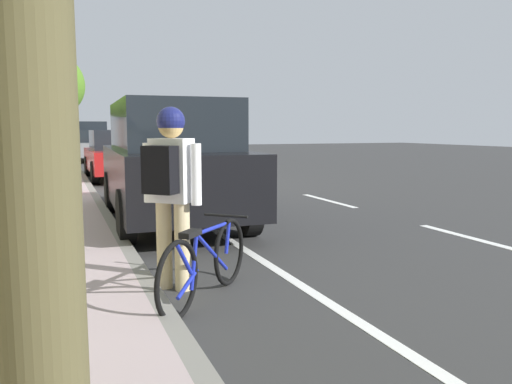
% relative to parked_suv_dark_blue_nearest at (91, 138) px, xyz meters
% --- Properties ---
extents(ground, '(69.17, 69.17, 0.00)m').
position_rel_parked_suv_dark_blue_nearest_xyz_m(ground, '(-0.89, 17.85, -1.03)').
color(ground, '#323232').
extents(sidewalk, '(3.95, 43.23, 0.13)m').
position_rel_parked_suv_dark_blue_nearest_xyz_m(sidewalk, '(3.26, 17.85, -0.96)').
color(sidewalk, '#B09C9F').
rests_on(sidewalk, ground).
extents(curb_edge, '(0.16, 43.23, 0.13)m').
position_rel_parked_suv_dark_blue_nearest_xyz_m(curb_edge, '(1.21, 17.85, -0.96)').
color(curb_edge, gray).
rests_on(curb_edge, ground).
extents(lane_stripe_centre, '(0.14, 44.20, 0.01)m').
position_rel_parked_suv_dark_blue_nearest_xyz_m(lane_stripe_centre, '(-3.52, 18.33, -1.02)').
color(lane_stripe_centre, white).
rests_on(lane_stripe_centre, ground).
extents(lane_stripe_bike_edge, '(0.12, 43.23, 0.01)m').
position_rel_parked_suv_dark_blue_nearest_xyz_m(lane_stripe_bike_edge, '(-0.26, 17.85, -1.02)').
color(lane_stripe_bike_edge, white).
rests_on(lane_stripe_bike_edge, ground).
extents(parked_suv_dark_blue_nearest, '(1.98, 4.71, 1.99)m').
position_rel_parked_suv_dark_blue_nearest_xyz_m(parked_suv_dark_blue_nearest, '(0.00, 0.00, 0.00)').
color(parked_suv_dark_blue_nearest, navy).
rests_on(parked_suv_dark_blue_nearest, ground).
extents(parked_sedan_grey_second, '(2.01, 4.49, 1.52)m').
position_rel_parked_suv_dark_blue_nearest_xyz_m(parked_sedan_grey_second, '(0.15, 6.21, -0.27)').
color(parked_sedan_grey_second, slate).
rests_on(parked_sedan_grey_second, ground).
extents(parked_sedan_red_mid, '(1.87, 4.42, 1.52)m').
position_rel_parked_suv_dark_blue_nearest_xyz_m(parked_sedan_red_mid, '(0.17, 15.87, -0.27)').
color(parked_sedan_red_mid, maroon).
rests_on(parked_sedan_red_mid, ground).
extents(parked_suv_black_far, '(2.09, 4.76, 1.99)m').
position_rel_parked_suv_dark_blue_nearest_xyz_m(parked_suv_black_far, '(0.20, 23.85, 0.00)').
color(parked_suv_black_far, black).
rests_on(parked_suv_black_far, ground).
extents(bicycle_at_curb, '(1.18, 1.30, 0.73)m').
position_rel_parked_suv_dark_blue_nearest_xyz_m(bicycle_at_curb, '(0.75, 27.86, -0.67)').
color(bicycle_at_curb, black).
rests_on(bicycle_at_curb, ground).
extents(cyclist_with_backpack, '(0.55, 0.54, 1.76)m').
position_rel_parked_suv_dark_blue_nearest_xyz_m(cyclist_with_backpack, '(0.96, 27.42, 0.05)').
color(cyclist_with_backpack, '#C6B284').
rests_on(cyclist_with_backpack, ground).
extents(street_tree_near_cyclist, '(3.00, 3.00, 4.97)m').
position_rel_parked_suv_dark_blue_nearest_xyz_m(street_tree_near_cyclist, '(2.03, 6.27, 2.55)').
color(street_tree_near_cyclist, '#4D352F').
rests_on(street_tree_near_cyclist, sidewalk).
extents(fire_hydrant, '(0.22, 0.22, 0.84)m').
position_rel_parked_suv_dark_blue_nearest_xyz_m(fire_hydrant, '(1.64, 20.12, -0.47)').
color(fire_hydrant, red).
rests_on(fire_hydrant, sidewalk).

